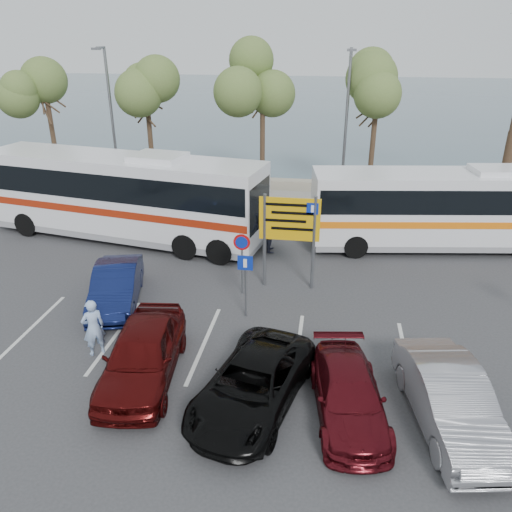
# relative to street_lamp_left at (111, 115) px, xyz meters

# --- Properties ---
(ground) EXTENTS (120.00, 120.00, 0.00)m
(ground) POSITION_rel_street_lamp_left_xyz_m (10.00, -13.52, -4.60)
(ground) COLOR #353537
(ground) RESTS_ON ground
(kerb_strip) EXTENTS (44.00, 2.40, 0.15)m
(kerb_strip) POSITION_rel_street_lamp_left_xyz_m (10.00, 0.48, -4.52)
(kerb_strip) COLOR gray
(kerb_strip) RESTS_ON ground
(seawall) EXTENTS (48.00, 0.80, 0.60)m
(seawall) POSITION_rel_street_lamp_left_xyz_m (10.00, 2.48, -4.30)
(seawall) COLOR #9E947E
(seawall) RESTS_ON ground
(sea) EXTENTS (140.00, 140.00, 0.00)m
(sea) POSITION_rel_street_lamp_left_xyz_m (10.00, 46.48, -4.59)
(sea) COLOR #435D6B
(sea) RESTS_ON ground
(tree_far_left) EXTENTS (3.20, 3.20, 7.60)m
(tree_far_left) POSITION_rel_street_lamp_left_xyz_m (-4.00, 0.48, 1.73)
(tree_far_left) COLOR #382619
(tree_far_left) RESTS_ON kerb_strip
(tree_left) EXTENTS (3.20, 3.20, 7.20)m
(tree_left) POSITION_rel_street_lamp_left_xyz_m (2.00, 0.48, 1.41)
(tree_left) COLOR #382619
(tree_left) RESTS_ON kerb_strip
(tree_mid) EXTENTS (3.20, 3.20, 8.00)m
(tree_mid) POSITION_rel_street_lamp_left_xyz_m (8.50, 0.48, 2.06)
(tree_mid) COLOR #382619
(tree_mid) RESTS_ON kerb_strip
(tree_right) EXTENTS (3.20, 3.20, 7.40)m
(tree_right) POSITION_rel_street_lamp_left_xyz_m (14.50, 0.48, 1.57)
(tree_right) COLOR #382619
(tree_right) RESTS_ON kerb_strip
(street_lamp_left) EXTENTS (0.45, 1.15, 8.01)m
(street_lamp_left) POSITION_rel_street_lamp_left_xyz_m (0.00, 0.00, 0.00)
(street_lamp_left) COLOR slate
(street_lamp_left) RESTS_ON kerb_strip
(street_lamp_right) EXTENTS (0.45, 1.15, 8.01)m
(street_lamp_right) POSITION_rel_street_lamp_left_xyz_m (13.00, 0.00, 0.00)
(street_lamp_right) COLOR slate
(street_lamp_right) RESTS_ON kerb_strip
(direction_sign) EXTENTS (2.20, 0.12, 3.60)m
(direction_sign) POSITION_rel_street_lamp_left_xyz_m (11.00, -10.32, -2.17)
(direction_sign) COLOR slate
(direction_sign) RESTS_ON ground
(sign_no_stop) EXTENTS (0.60, 0.08, 2.35)m
(sign_no_stop) POSITION_rel_street_lamp_left_xyz_m (9.40, -11.13, -3.02)
(sign_no_stop) COLOR slate
(sign_no_stop) RESTS_ON ground
(sign_parking) EXTENTS (0.50, 0.07, 2.25)m
(sign_parking) POSITION_rel_street_lamp_left_xyz_m (9.80, -12.73, -3.13)
(sign_parking) COLOR slate
(sign_parking) RESTS_ON ground
(lane_markings) EXTENTS (12.02, 4.20, 0.01)m
(lane_markings) POSITION_rel_street_lamp_left_xyz_m (8.86, -14.52, -4.60)
(lane_markings) COLOR silver
(lane_markings) RESTS_ON ground
(coach_bus_left) EXTENTS (13.41, 5.09, 4.09)m
(coach_bus_left) POSITION_rel_street_lamp_left_xyz_m (3.09, -6.55, -2.70)
(coach_bus_left) COLOR white
(coach_bus_left) RESTS_ON ground
(coach_bus_right) EXTENTS (11.95, 4.12, 3.65)m
(coach_bus_right) POSITION_rel_street_lamp_left_xyz_m (17.50, -5.54, -2.91)
(coach_bus_right) COLOR white
(coach_bus_right) RESTS_ON ground
(car_blue) EXTENTS (2.51, 4.45, 1.39)m
(car_blue) POSITION_rel_street_lamp_left_xyz_m (5.17, -12.56, -3.90)
(car_blue) COLOR #0E1744
(car_blue) RESTS_ON ground
(car_maroon) EXTENTS (2.23, 4.27, 1.18)m
(car_maroon) POSITION_rel_street_lamp_left_xyz_m (13.13, -17.02, -4.01)
(car_maroon) COLOR #520D14
(car_maroon) RESTS_ON ground
(car_red) EXTENTS (2.34, 4.76, 1.56)m
(car_red) POSITION_rel_street_lamp_left_xyz_m (7.57, -16.38, -3.82)
(car_red) COLOR #470A0A
(car_red) RESTS_ON ground
(suv_black) EXTENTS (3.21, 5.04, 1.29)m
(suv_black) POSITION_rel_street_lamp_left_xyz_m (10.73, -17.02, -3.95)
(suv_black) COLOR black
(suv_black) RESTS_ON ground
(car_silver_b) EXTENTS (2.34, 4.69, 1.48)m
(car_silver_b) POSITION_rel_street_lamp_left_xyz_m (15.53, -17.02, -3.86)
(car_silver_b) COLOR #99999E
(car_silver_b) RESTS_ON ground
(pedestrian_near) EXTENTS (0.78, 0.76, 1.81)m
(pedestrian_near) POSITION_rel_street_lamp_left_xyz_m (5.75, -15.52, -3.70)
(pedestrian_near) COLOR #9CB9E3
(pedestrian_near) RESTS_ON ground
(pedestrian_far) EXTENTS (0.72, 0.88, 1.70)m
(pedestrian_far) POSITION_rel_street_lamp_left_xyz_m (10.00, -7.02, -3.75)
(pedestrian_far) COLOR #363951
(pedestrian_far) RESTS_ON ground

